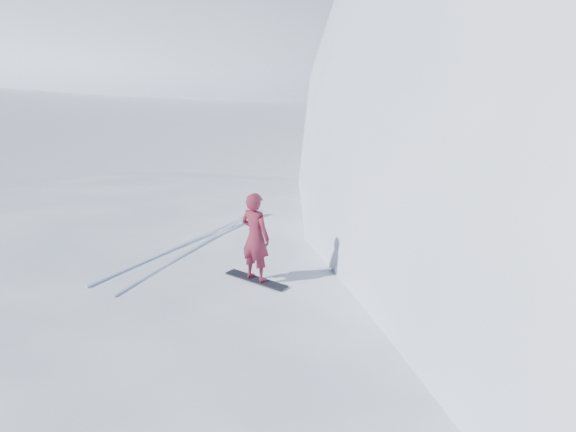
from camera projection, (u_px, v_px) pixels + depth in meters
name	position (u px, v px, depth m)	size (l,w,h in m)	color
near_ridge	(207.00, 385.00, 13.54)	(36.00, 28.00, 4.80)	white
far_ridge_a	(158.00, 59.00, 98.33)	(120.00, 70.00, 28.00)	white
far_ridge_c	(480.00, 51.00, 116.74)	(140.00, 90.00, 36.00)	white
wind_bumps	(127.00, 377.00, 13.84)	(16.00, 14.40, 1.00)	white
snowboard	(256.00, 280.00, 12.81)	(1.43, 0.27, 0.02)	black
snowboarder	(255.00, 237.00, 12.53)	(0.65, 0.43, 1.79)	maroon
vapor_plume	(95.00, 79.00, 71.14)	(10.09, 8.07, 7.06)	white
board_tracks	(194.00, 243.00, 14.78)	(1.59, 5.97, 0.04)	silver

